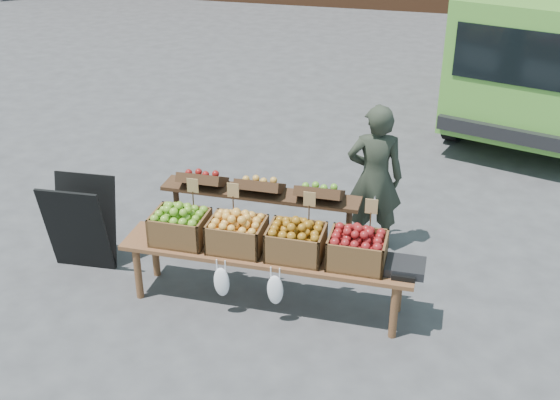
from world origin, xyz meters
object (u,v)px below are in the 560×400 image
(chalkboard_sign, at_px, (81,224))
(crate_red_apples, at_px, (296,242))
(crate_green_apples, at_px, (357,251))
(delivery_van, at_px, (556,53))
(back_table, at_px, (260,216))
(crate_russet_pears, at_px, (237,235))
(display_bench, at_px, (267,278))
(crate_golden_apples, at_px, (180,227))
(weighing_scale, at_px, (405,267))
(vendor, at_px, (375,178))

(chalkboard_sign, relative_size, crate_red_apples, 1.93)
(crate_green_apples, bearing_deg, crate_red_apples, 180.00)
(delivery_van, xyz_separation_m, crate_green_apples, (-2.06, -5.74, -0.35))
(back_table, distance_m, crate_russet_pears, 0.74)
(delivery_van, bearing_deg, chalkboard_sign, -114.26)
(delivery_van, bearing_deg, crate_russet_pears, -101.98)
(back_table, bearing_deg, display_bench, -70.04)
(crate_golden_apples, relative_size, crate_red_apples, 1.00)
(crate_russet_pears, bearing_deg, crate_green_apples, 0.00)
(weighing_scale, bearing_deg, crate_russet_pears, 180.00)
(crate_golden_apples, height_order, crate_russet_pears, same)
(chalkboard_sign, height_order, crate_red_apples, chalkboard_sign)
(delivery_van, relative_size, crate_golden_apples, 9.48)
(crate_golden_apples, bearing_deg, crate_green_apples, 0.00)
(crate_russet_pears, bearing_deg, crate_golden_apples, 180.00)
(crate_red_apples, height_order, weighing_scale, crate_red_apples)
(delivery_van, distance_m, back_table, 5.95)
(vendor, bearing_deg, crate_red_apples, 58.88)
(chalkboard_sign, relative_size, back_table, 0.46)
(display_bench, bearing_deg, delivery_van, 63.27)
(crate_russet_pears, xyz_separation_m, crate_green_apples, (1.10, 0.00, 0.00))
(weighing_scale, bearing_deg, vendor, 108.99)
(back_table, xyz_separation_m, crate_russet_pears, (-0.01, -0.72, 0.19))
(vendor, relative_size, back_table, 0.76)
(crate_russet_pears, height_order, crate_red_apples, same)
(vendor, distance_m, weighing_scale, 1.40)
(chalkboard_sign, relative_size, display_bench, 0.36)
(vendor, bearing_deg, crate_green_apples, 81.76)
(crate_russet_pears, height_order, crate_green_apples, same)
(delivery_van, xyz_separation_m, chalkboard_sign, (-4.86, -5.56, -0.58))
(crate_russet_pears, xyz_separation_m, crate_red_apples, (0.55, 0.00, 0.00))
(vendor, xyz_separation_m, back_table, (-1.06, -0.59, -0.28))
(delivery_van, bearing_deg, crate_red_apples, -97.60)
(vendor, height_order, display_bench, vendor)
(vendor, relative_size, crate_green_apples, 3.19)
(delivery_van, distance_m, crate_green_apples, 6.11)
(back_table, distance_m, crate_green_apples, 1.32)
(back_table, height_order, crate_red_apples, back_table)
(display_bench, relative_size, weighing_scale, 7.94)
(crate_golden_apples, distance_m, crate_green_apples, 1.65)
(crate_red_apples, relative_size, weighing_scale, 1.47)
(chalkboard_sign, height_order, weighing_scale, chalkboard_sign)
(back_table, bearing_deg, crate_golden_apples, -128.05)
(display_bench, distance_m, crate_green_apples, 0.93)
(chalkboard_sign, relative_size, weighing_scale, 2.84)
(chalkboard_sign, xyz_separation_m, crate_russet_pears, (1.69, -0.18, 0.23))
(display_bench, relative_size, crate_russet_pears, 5.40)
(display_bench, height_order, crate_golden_apples, crate_golden_apples)
(vendor, relative_size, crate_russet_pears, 3.19)
(delivery_van, height_order, back_table, delivery_van)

